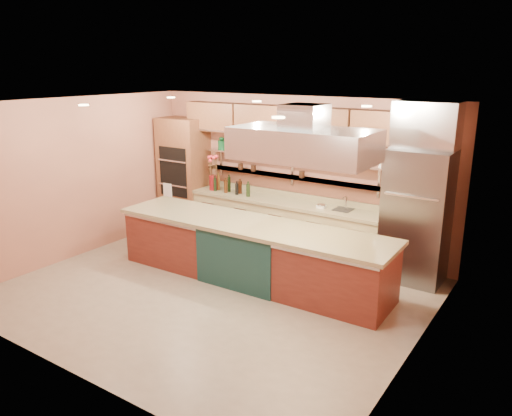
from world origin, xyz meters
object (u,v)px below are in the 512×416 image
Objects in this scene: green_canister at (269,150)px; kitchen_scale at (321,206)px; flower_vase at (213,183)px; refrigerator at (416,216)px; copper_kettle at (244,149)px; island at (250,252)px.

kitchen_scale is at bearing -10.27° from green_canister.
green_canister reaches higher than flower_vase.
refrigerator reaches higher than kitchen_scale.
flower_vase is at bearing -159.93° from copper_kettle.
green_canister is at bearing 0.00° from copper_kettle.
green_canister is at bearing 112.24° from island.
refrigerator is 0.46× the size of island.
island is 2.46m from copper_kettle.
green_canister is (-0.71, 1.66, 1.33)m from island.
refrigerator is 12.82× the size of copper_kettle.
green_canister reaches higher than copper_kettle.
kitchen_scale is at bearing 179.65° from refrigerator.
copper_kettle reaches higher than island.
flower_vase is at bearing 179.86° from refrigerator.
island is 2.24m from green_canister.
copper_kettle is 0.55m from green_canister.
island is 26.15× the size of green_canister.
copper_kettle is (-1.26, 1.66, 1.31)m from island.
green_canister reaches higher than island.
flower_vase is 2.05× the size of kitchen_scale.
green_canister is (-1.21, 0.22, 0.83)m from kitchen_scale.
copper_kettle is at bearing -169.62° from kitchen_scale.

